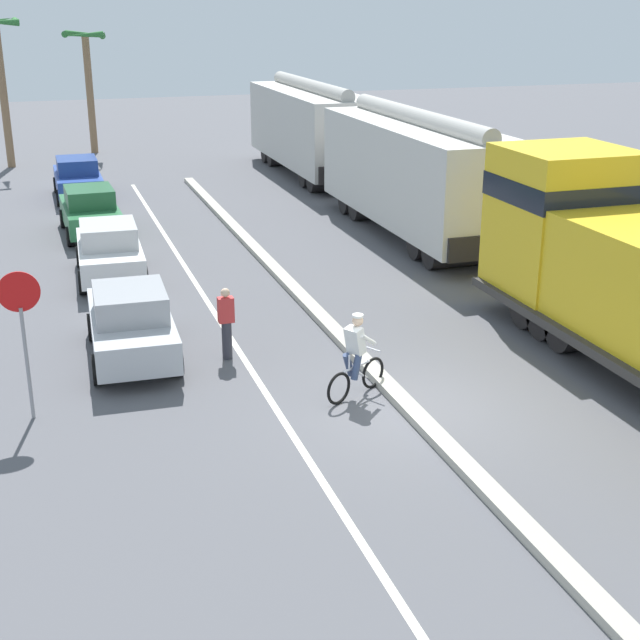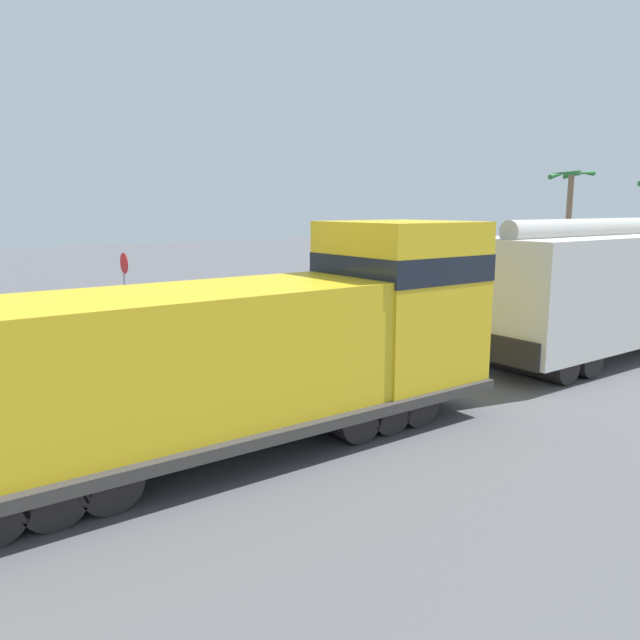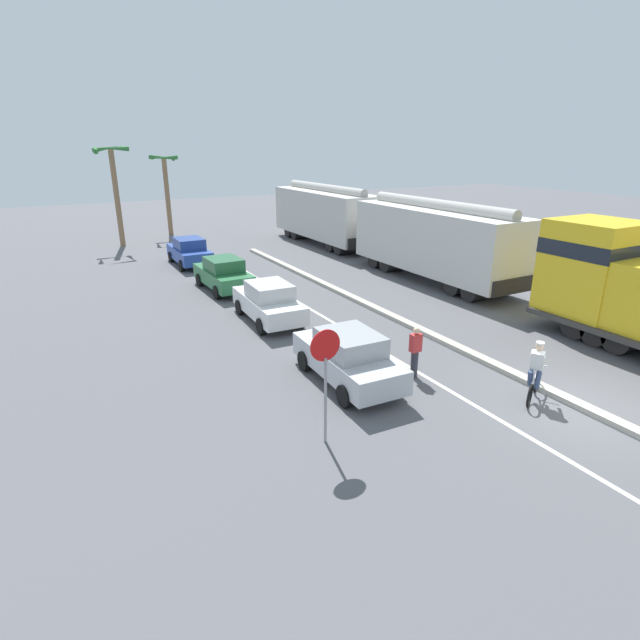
{
  "view_description": "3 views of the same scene",
  "coord_description": "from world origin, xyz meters",
  "px_view_note": "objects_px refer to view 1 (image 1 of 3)",
  "views": [
    {
      "loc": [
        -6.39,
        -14.37,
        7.45
      ],
      "look_at": [
        -1.08,
        2.05,
        1.23
      ],
      "focal_mm": 50.0,
      "sensor_mm": 36.0,
      "label": 1
    },
    {
      "loc": [
        15.45,
        -5.69,
        4.51
      ],
      "look_at": [
        2.47,
        3.74,
        1.59
      ],
      "focal_mm": 35.0,
      "sensor_mm": 36.0,
      "label": 2
    },
    {
      "loc": [
        -11.97,
        -7.26,
        6.77
      ],
      "look_at": [
        -4.19,
        6.89,
        1.08
      ],
      "focal_mm": 28.0,
      "sensor_mm": 36.0,
      "label": 3
    }
  ],
  "objects_px": {
    "pedestrian_by_cars": "(226,322)",
    "parked_car_green": "(90,211)",
    "parked_car_white": "(109,251)",
    "parked_car_blue": "(78,178)",
    "cyclist": "(356,358)",
    "palm_tree_near": "(87,65)",
    "palm_tree_far": "(0,62)",
    "parked_car_silver": "(131,323)",
    "stop_sign": "(22,317)",
    "hopper_car_lead": "(416,174)",
    "hopper_car_middle": "(310,128)"
  },
  "relations": [
    {
      "from": "pedestrian_by_cars",
      "to": "parked_car_green",
      "type": "bearing_deg",
      "value": 99.25
    },
    {
      "from": "parked_car_white",
      "to": "parked_car_blue",
      "type": "relative_size",
      "value": 1.02
    },
    {
      "from": "cyclist",
      "to": "palm_tree_near",
      "type": "bearing_deg",
      "value": 94.46
    },
    {
      "from": "palm_tree_far",
      "to": "pedestrian_by_cars",
      "type": "xyz_separation_m",
      "value": [
        4.59,
        -26.54,
        -3.93
      ]
    },
    {
      "from": "parked_car_blue",
      "to": "palm_tree_far",
      "type": "xyz_separation_m",
      "value": [
        -2.59,
        8.2,
        3.96
      ]
    },
    {
      "from": "parked_car_silver",
      "to": "palm_tree_far",
      "type": "bearing_deg",
      "value": 95.8
    },
    {
      "from": "parked_car_blue",
      "to": "palm_tree_far",
      "type": "height_order",
      "value": "palm_tree_far"
    },
    {
      "from": "parked_car_white",
      "to": "pedestrian_by_cars",
      "type": "height_order",
      "value": "same"
    },
    {
      "from": "cyclist",
      "to": "stop_sign",
      "type": "distance_m",
      "value": 6.32
    },
    {
      "from": "hopper_car_lead",
      "to": "palm_tree_far",
      "type": "distance_m",
      "value": 22.15
    },
    {
      "from": "parked_car_blue",
      "to": "pedestrian_by_cars",
      "type": "relative_size",
      "value": 2.59
    },
    {
      "from": "parked_car_blue",
      "to": "hopper_car_middle",
      "type": "bearing_deg",
      "value": 10.89
    },
    {
      "from": "hopper_car_lead",
      "to": "parked_car_blue",
      "type": "distance_m",
      "value": 14.13
    },
    {
      "from": "hopper_car_middle",
      "to": "parked_car_blue",
      "type": "xyz_separation_m",
      "value": [
        -10.27,
        -1.98,
        -1.26
      ]
    },
    {
      "from": "parked_car_green",
      "to": "parked_car_white",
      "type": "bearing_deg",
      "value": -88.56
    },
    {
      "from": "parked_car_white",
      "to": "cyclist",
      "type": "xyz_separation_m",
      "value": [
        3.85,
        -9.63,
        0.0
      ]
    },
    {
      "from": "parked_car_green",
      "to": "palm_tree_near",
      "type": "height_order",
      "value": "palm_tree_near"
    },
    {
      "from": "parked_car_white",
      "to": "cyclist",
      "type": "relative_size",
      "value": 2.49
    },
    {
      "from": "parked_car_white",
      "to": "palm_tree_near",
      "type": "height_order",
      "value": "palm_tree_near"
    },
    {
      "from": "cyclist",
      "to": "palm_tree_near",
      "type": "relative_size",
      "value": 0.28
    },
    {
      "from": "parked_car_silver",
      "to": "parked_car_green",
      "type": "height_order",
      "value": "same"
    },
    {
      "from": "stop_sign",
      "to": "hopper_car_middle",
      "type": "bearing_deg",
      "value": 60.69
    },
    {
      "from": "parked_car_white",
      "to": "parked_car_blue",
      "type": "distance_m",
      "value": 11.45
    },
    {
      "from": "parked_car_green",
      "to": "palm_tree_far",
      "type": "relative_size",
      "value": 0.62
    },
    {
      "from": "hopper_car_middle",
      "to": "palm_tree_far",
      "type": "relative_size",
      "value": 1.54
    },
    {
      "from": "hopper_car_middle",
      "to": "parked_car_white",
      "type": "bearing_deg",
      "value": -127.0
    },
    {
      "from": "palm_tree_far",
      "to": "stop_sign",
      "type": "bearing_deg",
      "value": -89.08
    },
    {
      "from": "parked_car_green",
      "to": "stop_sign",
      "type": "height_order",
      "value": "stop_sign"
    },
    {
      "from": "hopper_car_lead",
      "to": "hopper_car_middle",
      "type": "height_order",
      "value": "same"
    },
    {
      "from": "hopper_car_middle",
      "to": "parked_car_blue",
      "type": "bearing_deg",
      "value": -169.11
    },
    {
      "from": "palm_tree_far",
      "to": "parked_car_silver",
      "type": "bearing_deg",
      "value": -84.2
    },
    {
      "from": "parked_car_silver",
      "to": "cyclist",
      "type": "distance_m",
      "value": 5.24
    },
    {
      "from": "parked_car_green",
      "to": "parked_car_blue",
      "type": "distance_m",
      "value": 6.18
    },
    {
      "from": "parked_car_silver",
      "to": "parked_car_blue",
      "type": "distance_m",
      "value": 17.65
    },
    {
      "from": "cyclist",
      "to": "palm_tree_near",
      "type": "height_order",
      "value": "palm_tree_near"
    },
    {
      "from": "hopper_car_middle",
      "to": "palm_tree_near",
      "type": "distance_m",
      "value": 13.01
    },
    {
      "from": "hopper_car_middle",
      "to": "parked_car_white",
      "type": "xyz_separation_m",
      "value": [
        -10.12,
        -13.42,
        -1.26
      ]
    },
    {
      "from": "hopper_car_middle",
      "to": "cyclist",
      "type": "bearing_deg",
      "value": -105.21
    },
    {
      "from": "parked_car_green",
      "to": "stop_sign",
      "type": "bearing_deg",
      "value": -98.78
    },
    {
      "from": "parked_car_silver",
      "to": "hopper_car_middle",
      "type": "bearing_deg",
      "value": 62.46
    },
    {
      "from": "hopper_car_lead",
      "to": "parked_car_silver",
      "type": "xyz_separation_m",
      "value": [
        -10.23,
        -8.02,
        -1.26
      ]
    },
    {
      "from": "parked_car_blue",
      "to": "palm_tree_far",
      "type": "bearing_deg",
      "value": 107.52
    },
    {
      "from": "parked_car_white",
      "to": "palm_tree_far",
      "type": "bearing_deg",
      "value": 97.94
    },
    {
      "from": "parked_car_white",
      "to": "stop_sign",
      "type": "height_order",
      "value": "stop_sign"
    },
    {
      "from": "hopper_car_middle",
      "to": "parked_car_blue",
      "type": "relative_size",
      "value": 2.52
    },
    {
      "from": "hopper_car_middle",
      "to": "pedestrian_by_cars",
      "type": "relative_size",
      "value": 6.54
    },
    {
      "from": "parked_car_blue",
      "to": "stop_sign",
      "type": "xyz_separation_m",
      "value": [
        -2.13,
        -20.11,
        1.21
      ]
    },
    {
      "from": "hopper_car_lead",
      "to": "palm_tree_near",
      "type": "relative_size",
      "value": 1.74
    },
    {
      "from": "palm_tree_near",
      "to": "pedestrian_by_cars",
      "type": "xyz_separation_m",
      "value": [
        0.52,
        -29.64,
        -3.5
      ]
    },
    {
      "from": "parked_car_silver",
      "to": "pedestrian_by_cars",
      "type": "bearing_deg",
      "value": -19.39
    }
  ]
}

